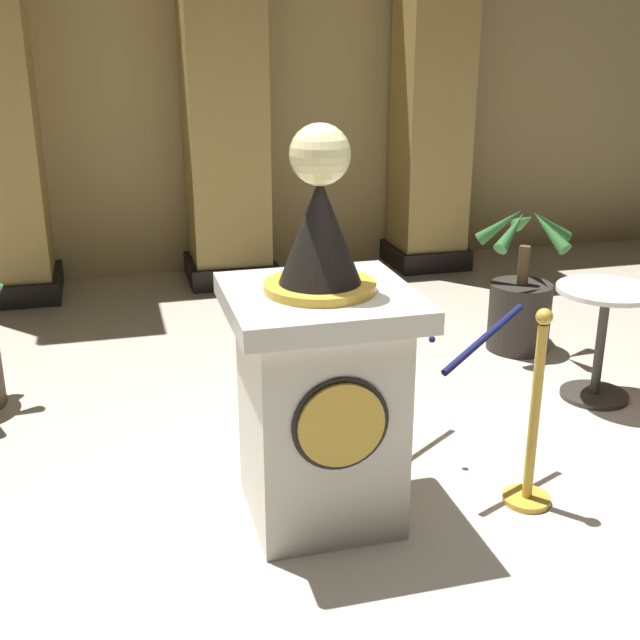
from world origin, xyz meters
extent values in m
plane|color=beige|center=(0.00, 0.00, 0.00)|extent=(11.06, 11.06, 0.00)
cube|color=tan|center=(0.00, 4.70, 1.90)|extent=(11.06, 0.16, 3.79)
cube|color=beige|center=(-0.21, 0.15, 0.52)|extent=(0.67, 0.67, 1.04)
cube|color=beige|center=(-0.21, 0.15, 1.09)|extent=(0.84, 0.84, 0.10)
cylinder|color=gold|center=(-0.21, -0.20, 0.64)|extent=(0.39, 0.03, 0.39)
cylinder|color=black|center=(-0.21, -0.19, 0.64)|extent=(0.43, 0.01, 0.43)
cylinder|color=gold|center=(-0.21, 0.15, 1.16)|extent=(0.50, 0.50, 0.04)
cone|color=black|center=(-0.21, 0.15, 1.41)|extent=(0.37, 0.37, 0.47)
cylinder|color=gold|center=(-0.21, 0.15, 1.64)|extent=(0.03, 0.03, 0.07)
sphere|color=beige|center=(-0.21, 0.15, 1.74)|extent=(0.26, 0.26, 0.26)
cylinder|color=gold|center=(0.82, -0.03, 0.01)|extent=(0.24, 0.24, 0.03)
cylinder|color=gold|center=(0.82, -0.03, 0.47)|extent=(0.05, 0.05, 0.94)
sphere|color=gold|center=(0.82, -0.03, 0.98)|extent=(0.08, 0.08, 0.08)
cylinder|color=gold|center=(0.19, 1.07, 0.01)|extent=(0.24, 0.24, 0.03)
cylinder|color=gold|center=(0.19, 1.07, 0.47)|extent=(0.05, 0.05, 0.94)
sphere|color=gold|center=(0.19, 1.07, 0.98)|extent=(0.08, 0.08, 0.08)
cylinder|color=#141947|center=(0.66, 0.24, 0.79)|extent=(0.58, 0.35, 0.21)
cylinder|color=#141947|center=(0.35, 0.79, 0.79)|extent=(0.58, 0.35, 0.21)
sphere|color=#141947|center=(0.50, 0.52, 0.70)|extent=(0.04, 0.04, 0.04)
cube|color=black|center=(-2.00, 4.24, 0.10)|extent=(0.91, 0.91, 0.20)
cube|color=black|center=(2.00, 4.24, 0.10)|extent=(0.72, 0.72, 0.20)
cube|color=tan|center=(2.00, 4.24, 1.82)|extent=(0.63, 0.63, 3.64)
cube|color=black|center=(0.00, 4.24, 0.10)|extent=(0.80, 0.80, 0.20)
cube|color=tan|center=(0.00, 4.24, 1.82)|extent=(0.70, 0.70, 3.64)
cylinder|color=#2D2823|center=(1.78, 1.87, 0.25)|extent=(0.45, 0.45, 0.50)
cylinder|color=brown|center=(1.78, 1.87, 0.64)|extent=(0.08, 0.08, 0.28)
cone|color=#2D662D|center=(1.96, 1.88, 0.93)|extent=(0.36, 0.12, 0.30)
cone|color=#2D662D|center=(1.85, 2.04, 0.93)|extent=(0.20, 0.38, 0.26)
cone|color=#2D662D|center=(1.62, 1.97, 0.93)|extent=(0.33, 0.26, 0.34)
cone|color=#2D662D|center=(1.61, 1.79, 0.93)|extent=(0.35, 0.26, 0.32)
cone|color=#2D662D|center=(1.86, 1.71, 0.93)|extent=(0.22, 0.35, 0.32)
cylinder|color=#332D28|center=(1.85, 0.97, 0.01)|extent=(0.43, 0.43, 0.03)
cylinder|color=#332D28|center=(1.85, 0.97, 0.36)|extent=(0.06, 0.06, 0.73)
cylinder|color=silver|center=(1.85, 0.97, 0.73)|extent=(0.61, 0.61, 0.03)
camera|label=1|loc=(-1.09, -3.15, 2.21)|focal=45.14mm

